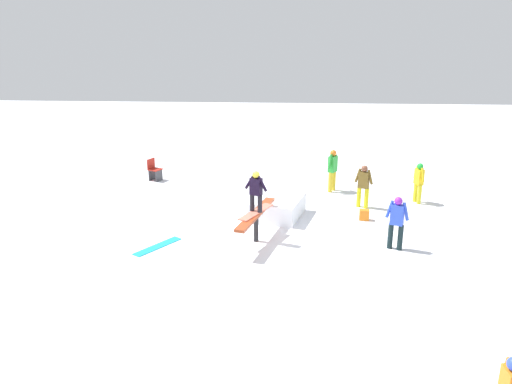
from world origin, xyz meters
name	(u,v)px	position (x,y,z in m)	size (l,w,h in m)	color
ground_plane	(256,241)	(0.00, 0.00, 0.00)	(60.00, 60.00, 0.00)	white
rail_feature	(256,217)	(0.00, 0.00, 0.74)	(2.76, 0.97, 0.87)	black
snow_kicker_ramp	(277,207)	(-2.07, 0.54, 0.32)	(1.80, 1.50, 0.64)	white
main_rider_on_rail	(256,193)	(0.00, 0.00, 1.43)	(1.53, 0.93, 1.20)	#E1715B
bystander_green	(333,168)	(-4.94, 2.52, 0.89)	(0.62, 0.43, 1.58)	gold
bystander_yellow	(419,181)	(-3.78, 5.39, 0.80)	(0.61, 0.29, 1.42)	yellow
bystander_brown	(363,184)	(-3.15, 3.41, 0.82)	(0.37, 0.61, 1.47)	yellow
bystander_blue	(397,220)	(0.28, 3.83, 0.84)	(0.33, 0.62, 1.50)	black
loose_snowboard_cyan	(158,246)	(0.57, -2.70, 0.01)	(1.55, 0.28, 0.02)	#1DB5CF
folding_chair	(154,170)	(-5.92, -4.49, 0.41)	(0.59, 0.59, 0.88)	#3F3F44
backpack_on_snow	(364,215)	(-1.93, 3.31, 0.17)	(0.30, 0.22, 0.34)	orange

